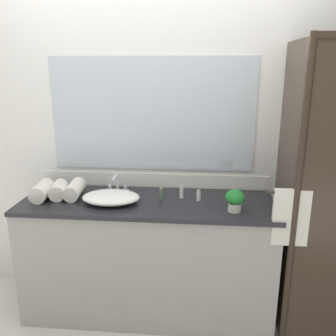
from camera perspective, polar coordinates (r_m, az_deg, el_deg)
name	(u,v)px	position (r m, az deg, el deg)	size (l,w,h in m)	color
ground_plane	(149,309)	(2.96, -3.12, -21.86)	(8.00, 8.00, 0.00)	silver
wall_back_with_mirror	(153,136)	(2.73, -2.49, 5.16)	(4.40, 0.06, 2.60)	silver
vanity_cabinet	(148,257)	(2.72, -3.23, -14.20)	(1.80, 0.58, 0.90)	#9E9993
sink_basin	(111,197)	(2.51, -9.23, -4.70)	(0.41, 0.30, 0.07)	white
faucet	(117,186)	(2.68, -8.22, -2.95)	(0.17, 0.15, 0.15)	silver
potted_plant	(235,199)	(2.35, 10.80, -4.98)	(0.13, 0.13, 0.15)	beige
amenity_bottle_body_wash	(161,194)	(2.54, -1.11, -4.17)	(0.03, 0.03, 0.09)	#4C7056
amenity_bottle_conditioner	(182,192)	(2.56, 2.21, -3.92)	(0.03, 0.03, 0.09)	white
amenity_bottle_shampoo	(199,196)	(2.52, 4.98, -4.47)	(0.03, 0.03, 0.08)	white
rolled_towel_near_edge	(42,191)	(2.70, -19.71, -3.50)	(0.12, 0.12, 0.24)	silver
rolled_towel_middle	(59,190)	(2.68, -17.27, -3.44)	(0.11, 0.11, 0.20)	silver
rolled_towel_far_edge	(75,189)	(2.67, -14.85, -3.37)	(0.11, 0.11, 0.26)	silver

